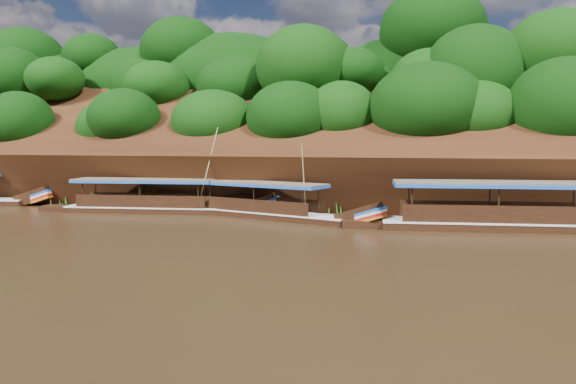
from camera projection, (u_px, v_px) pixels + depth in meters
The scene contains 6 objects.
ground at pixel (278, 240), 26.76m from camera, with size 160.00×160.00×0.00m, color black.
riverbank at pixel (355, 174), 48.36m from camera, with size 120.00×30.06×19.40m.
boat_0 at pixel (526, 219), 29.66m from camera, with size 16.01×4.39×6.29m.
boat_1 at pixel (280, 211), 33.99m from camera, with size 12.60×5.49×5.00m.
boat_2 at pixel (167, 205), 36.98m from camera, with size 14.30×3.87×6.02m.
reeds at pixel (278, 199), 36.73m from camera, with size 49.85×2.15×2.12m.
Camera 1 is at (7.67, -25.31, 4.70)m, focal length 35.00 mm.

